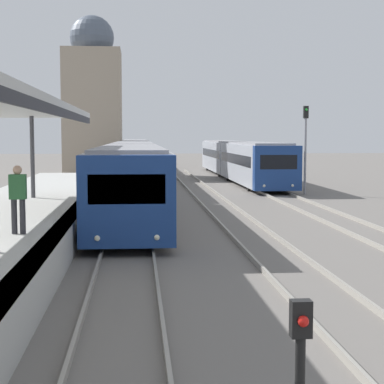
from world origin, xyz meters
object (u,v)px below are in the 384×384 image
(train_near, at_px, (134,159))
(train_far, at_px, (238,158))
(signal_mast_far, at_px, (305,139))
(signal_post_near, at_px, (300,369))
(person_on_platform, at_px, (18,195))

(train_near, bearing_deg, train_far, 11.26)
(signal_mast_far, bearing_deg, train_far, 97.37)
(signal_post_near, bearing_deg, signal_mast_far, 75.13)
(train_far, bearing_deg, signal_mast_far, -82.63)
(person_on_platform, distance_m, train_far, 35.61)
(train_near, height_order, train_far, train_near)
(train_near, xyz_separation_m, signal_post_near, (1.85, -42.20, -0.53))
(person_on_platform, distance_m, signal_post_near, 10.84)
(person_on_platform, height_order, signal_post_near, person_on_platform)
(train_far, relative_size, signal_mast_far, 5.78)
(train_near, height_order, signal_mast_far, signal_mast_far)
(signal_mast_far, bearing_deg, signal_post_near, -104.87)
(person_on_platform, height_order, train_far, train_far)
(train_near, distance_m, signal_mast_far, 15.61)
(person_on_platform, height_order, signal_mast_far, signal_mast_far)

